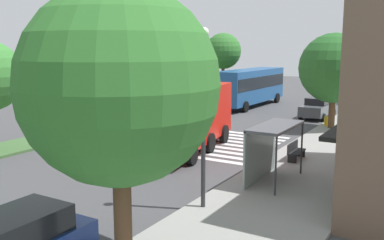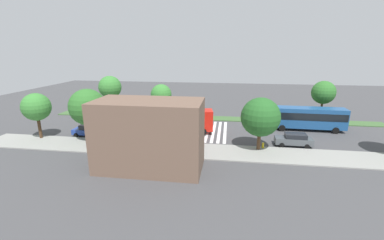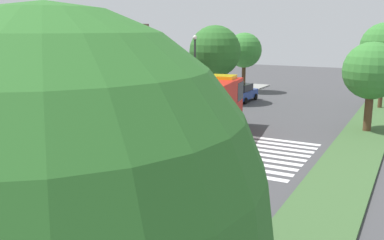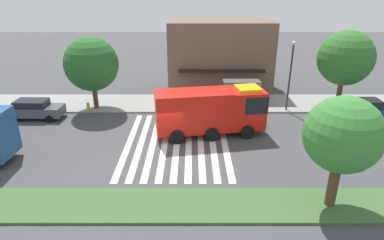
# 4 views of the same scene
# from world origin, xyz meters

# --- Properties ---
(ground_plane) EXTENTS (120.00, 120.00, 0.00)m
(ground_plane) POSITION_xyz_m (0.00, 0.00, 0.00)
(ground_plane) COLOR #424244
(sidewalk) EXTENTS (60.00, 5.08, 0.14)m
(sidewalk) POSITION_xyz_m (0.00, 8.61, 0.07)
(sidewalk) COLOR gray
(sidewalk) RESTS_ON ground_plane
(median_strip) EXTENTS (60.00, 3.00, 0.14)m
(median_strip) POSITION_xyz_m (0.00, -7.57, 0.07)
(median_strip) COLOR #3D6033
(median_strip) RESTS_ON ground_plane
(crosswalk) EXTENTS (7.65, 10.92, 0.01)m
(crosswalk) POSITION_xyz_m (0.75, 0.00, 0.01)
(crosswalk) COLOR silver
(crosswalk) RESTS_ON ground_plane
(fire_truck) EXTENTS (8.92, 3.85, 3.79)m
(fire_truck) POSITION_xyz_m (3.59, 1.61, 2.09)
(fire_truck) COLOR red
(fire_truck) RESTS_ON ground_plane
(parked_car_west) EXTENTS (4.81, 2.15, 1.71)m
(parked_car_west) POSITION_xyz_m (-12.02, 4.87, 0.88)
(parked_car_west) COLOR #474C51
(parked_car_west) RESTS_ON ground_plane
(parked_car_mid) EXTENTS (4.26, 2.06, 1.75)m
(parked_car_mid) POSITION_xyz_m (17.31, 4.87, 0.89)
(parked_car_mid) COLOR navy
(parked_car_mid) RESTS_ON ground_plane
(bus_stop_shelter) EXTENTS (3.50, 1.40, 2.46)m
(bus_stop_shelter) POSITION_xyz_m (6.61, 7.52, 1.89)
(bus_stop_shelter) COLOR #4C4C51
(bus_stop_shelter) RESTS_ON sidewalk
(bench_near_shelter) EXTENTS (1.60, 0.50, 0.90)m
(bench_near_shelter) POSITION_xyz_m (2.61, 7.52, 0.59)
(bench_near_shelter) COLOR black
(bench_near_shelter) RESTS_ON sidewalk
(street_lamp) EXTENTS (0.36, 0.36, 6.37)m
(street_lamp) POSITION_xyz_m (10.76, 6.67, 3.89)
(street_lamp) COLOR #2D2D30
(street_lamp) RESTS_ON sidewalk
(storefront_building) EXTENTS (11.17, 6.39, 7.47)m
(storefront_building) POSITION_xyz_m (4.96, 13.93, 3.73)
(storefront_building) COLOR brown
(storefront_building) RESTS_ON ground_plane
(sidewalk_tree_west) EXTENTS (4.88, 4.88, 6.68)m
(sidewalk_tree_west) POSITION_xyz_m (-7.20, 7.07, 4.36)
(sidewalk_tree_west) COLOR #513823
(sidewalk_tree_west) RESTS_ON sidewalk
(sidewalk_tree_center) EXTENTS (4.93, 4.93, 7.26)m
(sidewalk_tree_center) POSITION_xyz_m (15.69, 7.07, 4.92)
(sidewalk_tree_center) COLOR #513823
(sidewalk_tree_center) RESTS_ON sidewalk
(median_tree_west) EXTENTS (3.88, 3.88, 6.09)m
(median_tree_west) POSITION_xyz_m (9.31, -7.57, 4.26)
(median_tree_west) COLOR #513823
(median_tree_west) RESTS_ON median_strip
(fire_hydrant) EXTENTS (0.28, 0.28, 0.70)m
(fire_hydrant) POSITION_xyz_m (-7.83, 6.57, 0.49)
(fire_hydrant) COLOR gold
(fire_hydrant) RESTS_ON sidewalk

